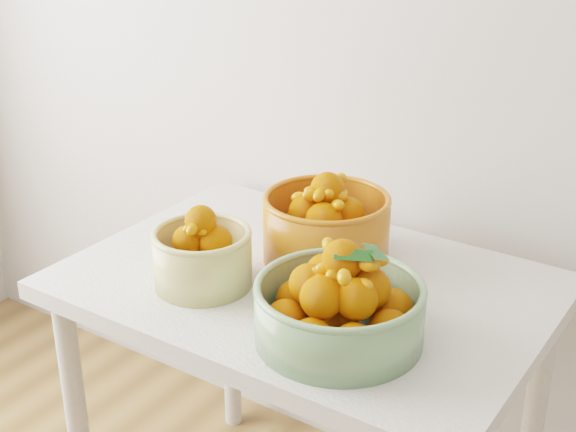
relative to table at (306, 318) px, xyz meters
name	(u,v)px	position (x,y,z in m)	size (l,w,h in m)	color
table	(306,318)	(0.00, 0.00, 0.00)	(1.00, 0.70, 0.75)	silver
bowl_cream	(202,255)	(-0.17, -0.14, 0.16)	(0.24, 0.24, 0.18)	#CCBE76
bowl_green	(340,306)	(0.18, -0.16, 0.17)	(0.38, 0.38, 0.20)	#749D6D
bowl_orange	(326,226)	(-0.02, 0.10, 0.18)	(0.36, 0.36, 0.20)	#C75B18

